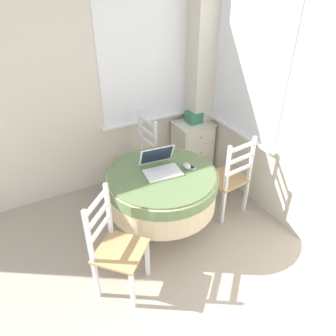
{
  "coord_description": "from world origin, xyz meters",
  "views": [
    {
      "loc": [
        -0.32,
        -0.1,
        2.5
      ],
      "look_at": [
        1.02,
        2.38,
        0.66
      ],
      "focal_mm": 35.0,
      "sensor_mm": 36.0,
      "label": 1
    }
  ],
  "objects": [
    {
      "name": "cell_phone",
      "position": [
        1.17,
        2.19,
        0.73
      ],
      "size": [
        0.09,
        0.12,
        0.01
      ],
      "color": "#B2B7BC",
      "rests_on": "round_dining_table"
    },
    {
      "name": "round_dining_table",
      "position": [
        0.87,
        2.23,
        0.57
      ],
      "size": [
        1.1,
        1.1,
        0.73
      ],
      "color": "#4C3D2D",
      "rests_on": "ground_plane"
    },
    {
      "name": "computer_mouse",
      "position": [
        1.13,
        2.2,
        0.76
      ],
      "size": [
        0.07,
        0.1,
        0.05
      ],
      "color": "silver",
      "rests_on": "round_dining_table"
    },
    {
      "name": "corner_room_shell",
      "position": [
        1.23,
        2.14,
        1.28
      ],
      "size": [
        4.33,
        5.23,
        2.55
      ],
      "color": "beige",
      "rests_on": "ground_plane"
    },
    {
      "name": "dining_chair_near_back_window",
      "position": [
        0.98,
        3.02,
        0.45
      ],
      "size": [
        0.42,
        0.43,
        0.97
      ],
      "color": "tan",
      "rests_on": "ground_plane"
    },
    {
      "name": "corner_cabinet",
      "position": [
        1.8,
        3.14,
        0.34
      ],
      "size": [
        0.48,
        0.41,
        0.68
      ],
      "color": "silver",
      "rests_on": "ground_plane"
    },
    {
      "name": "laptop",
      "position": [
        0.88,
        2.28,
        0.78
      ],
      "size": [
        0.38,
        0.35,
        0.22
      ],
      "color": "white",
      "rests_on": "round_dining_table"
    },
    {
      "name": "dining_chair_near_right_window",
      "position": [
        1.66,
        2.16,
        0.45
      ],
      "size": [
        0.44,
        0.43,
        0.97
      ],
      "color": "tan",
      "rests_on": "ground_plane"
    },
    {
      "name": "storage_box",
      "position": [
        1.82,
        3.16,
        0.75
      ],
      "size": [
        0.18,
        0.19,
        0.14
      ],
      "color": "#387A5B",
      "rests_on": "corner_cabinet"
    },
    {
      "name": "dining_chair_camera_near",
      "position": [
        0.2,
        1.8,
        0.45
      ],
      "size": [
        0.55,
        0.55,
        0.97
      ],
      "color": "tan",
      "rests_on": "ground_plane"
    }
  ]
}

